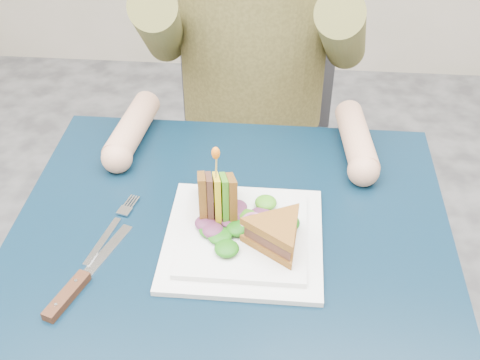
# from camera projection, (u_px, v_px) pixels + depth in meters

# --- Properties ---
(table) EXTENTS (0.75, 0.75, 0.73)m
(table) POSITION_uv_depth(u_px,v_px,m) (229.00, 282.00, 1.04)
(table) COLOR black
(table) RESTS_ON ground
(chair) EXTENTS (0.42, 0.40, 0.93)m
(chair) POSITION_uv_depth(u_px,v_px,m) (254.00, 119.00, 1.64)
(chair) COLOR #47474C
(chair) RESTS_ON ground
(diner) EXTENTS (0.54, 0.59, 0.74)m
(diner) POSITION_uv_depth(u_px,v_px,m) (253.00, 4.00, 1.32)
(diner) COLOR brown
(diner) RESTS_ON chair
(plate) EXTENTS (0.26, 0.26, 0.02)m
(plate) POSITION_uv_depth(u_px,v_px,m) (243.00, 237.00, 1.00)
(plate) COLOR white
(plate) RESTS_ON table
(sandwich_flat) EXTENTS (0.17, 0.17, 0.05)m
(sandwich_flat) POSITION_uv_depth(u_px,v_px,m) (277.00, 234.00, 0.95)
(sandwich_flat) COLOR brown
(sandwich_flat) RESTS_ON plate
(sandwich_upright) EXTENTS (0.09, 0.14, 0.14)m
(sandwich_upright) POSITION_uv_depth(u_px,v_px,m) (217.00, 197.00, 1.01)
(sandwich_upright) COLOR brown
(sandwich_upright) RESTS_ON plate
(fork) EXTENTS (0.06, 0.18, 0.01)m
(fork) POSITION_uv_depth(u_px,v_px,m) (111.00, 230.00, 1.02)
(fork) COLOR silver
(fork) RESTS_ON table
(knife) EXTENTS (0.09, 0.22, 0.02)m
(knife) POSITION_uv_depth(u_px,v_px,m) (75.00, 287.00, 0.92)
(knife) COLOR silver
(knife) RESTS_ON table
(toothpick) EXTENTS (0.01, 0.01, 0.06)m
(toothpick) POSITION_uv_depth(u_px,v_px,m) (216.00, 167.00, 0.97)
(toothpick) COLOR tan
(toothpick) RESTS_ON sandwich_upright
(toothpick_frill) EXTENTS (0.01, 0.01, 0.02)m
(toothpick_frill) POSITION_uv_depth(u_px,v_px,m) (216.00, 153.00, 0.95)
(toothpick_frill) COLOR orange
(toothpick_frill) RESTS_ON sandwich_upright
(lettuce_spill) EXTENTS (0.15, 0.13, 0.02)m
(lettuce_spill) POSITION_uv_depth(u_px,v_px,m) (247.00, 224.00, 0.99)
(lettuce_spill) COLOR #337A14
(lettuce_spill) RESTS_ON plate
(onion_ring) EXTENTS (0.04, 0.04, 0.02)m
(onion_ring) POSITION_uv_depth(u_px,v_px,m) (253.00, 224.00, 0.98)
(onion_ring) COLOR #9E4C7A
(onion_ring) RESTS_ON plate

